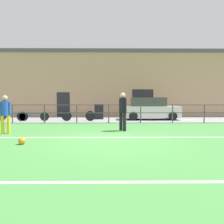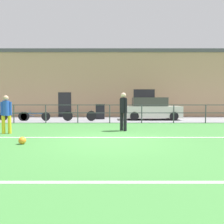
# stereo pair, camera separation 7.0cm
# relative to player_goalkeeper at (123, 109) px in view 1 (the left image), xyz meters

# --- Properties ---
(ground) EXTENTS (60.00, 44.00, 0.04)m
(ground) POSITION_rel_player_goalkeeper_xyz_m (-0.67, -2.51, -1.02)
(ground) COLOR #42843D
(field_line_touchline) EXTENTS (36.00, 0.11, 0.00)m
(field_line_touchline) POSITION_rel_player_goalkeeper_xyz_m (-0.67, -1.82, -1.00)
(field_line_touchline) COLOR white
(field_line_touchline) RESTS_ON ground
(field_line_hash) EXTENTS (36.00, 0.11, 0.00)m
(field_line_hash) POSITION_rel_player_goalkeeper_xyz_m (-0.67, -6.33, -1.00)
(field_line_hash) COLOR white
(field_line_hash) RESTS_ON ground
(pavement_strip) EXTENTS (48.00, 5.00, 0.02)m
(pavement_strip) POSITION_rel_player_goalkeeper_xyz_m (-0.67, 5.99, -0.99)
(pavement_strip) COLOR gray
(pavement_strip) RESTS_ON ground
(perimeter_fence) EXTENTS (36.07, 0.07, 1.15)m
(perimeter_fence) POSITION_rel_player_goalkeeper_xyz_m (-0.67, 3.49, -0.26)
(perimeter_fence) COLOR #474C51
(perimeter_fence) RESTS_ON ground
(clubhouse_facade) EXTENTS (28.00, 2.56, 5.79)m
(clubhouse_facade) POSITION_rel_player_goalkeeper_xyz_m (-0.67, 9.69, 1.90)
(clubhouse_facade) COLOR tan
(clubhouse_facade) RESTS_ON ground
(player_goalkeeper) EXTENTS (0.33, 0.41, 1.77)m
(player_goalkeeper) POSITION_rel_player_goalkeeper_xyz_m (0.00, 0.00, 0.00)
(player_goalkeeper) COLOR black
(player_goalkeeper) RESTS_ON ground
(player_striker) EXTENTS (0.43, 0.28, 1.62)m
(player_striker) POSITION_rel_player_goalkeeper_xyz_m (-4.99, -0.88, -0.08)
(player_striker) COLOR gold
(player_striker) RESTS_ON ground
(soccer_ball_match) EXTENTS (0.24, 0.24, 0.24)m
(soccer_ball_match) POSITION_rel_player_goalkeeper_xyz_m (-3.42, -3.08, -0.89)
(soccer_ball_match) COLOR orange
(soccer_ball_match) RESTS_ON ground
(parked_car_red) EXTENTS (4.02, 1.83, 1.60)m
(parked_car_red) POSITION_rel_player_goalkeeper_xyz_m (2.34, 5.74, -0.23)
(parked_car_red) COLOR silver
(parked_car_red) RESTS_ON pavement_strip
(bicycle_parked_0) EXTENTS (2.29, 0.04, 0.77)m
(bicycle_parked_0) POSITION_rel_player_goalkeeper_xyz_m (-2.74, 4.69, -0.63)
(bicycle_parked_0) COLOR black
(bicycle_parked_0) RESTS_ON pavement_strip
(bicycle_parked_1) EXTENTS (2.09, 0.04, 0.71)m
(bicycle_parked_1) POSITION_rel_player_goalkeeper_xyz_m (-7.20, 4.69, -0.67)
(bicycle_parked_1) COLOR black
(bicycle_parked_1) RESTS_ON pavement_strip
(bicycle_parked_3) EXTENTS (2.18, 0.04, 0.71)m
(bicycle_parked_3) POSITION_rel_player_goalkeeper_xyz_m (-5.83, 4.69, -0.67)
(bicycle_parked_3) COLOR black
(bicycle_parked_3) RESTS_ON pavement_strip
(trash_bin_0) EXTENTS (0.69, 0.58, 1.11)m
(trash_bin_0) POSITION_rel_player_goalkeeper_xyz_m (-1.41, 6.19, -0.42)
(trash_bin_0) COLOR black
(trash_bin_0) RESTS_ON pavement_strip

